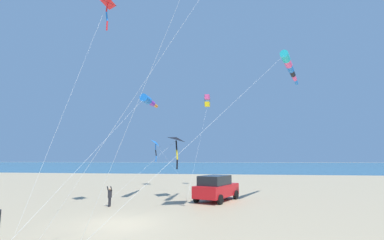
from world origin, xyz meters
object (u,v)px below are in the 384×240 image
Objects in this scene: parked_car at (216,188)px; kite_delta_red_high_left at (156,144)px; person_child_green_jacket at (110,195)px; kite_windsock_blue_topmost at (289,66)px; kite_delta_magenta_far_left at (108,2)px; kite_delta_white_trailing at (176,140)px; kite_windsock_small_distant at (149,101)px; cooler_box at (221,194)px; kite_box_purple_drifting at (207,101)px.

kite_delta_red_high_left reaches higher than parked_car.
kite_delta_red_high_left is at bearing 4.40° from person_child_green_jacket.
kite_delta_red_high_left is 18.24m from kite_windsock_blue_topmost.
kite_delta_white_trailing is at bearing -26.30° from kite_delta_magenta_far_left.
parked_car is 0.26× the size of kite_windsock_small_distant.
kite_windsock_small_distant is at bearing 95.04° from parked_car.
kite_windsock_blue_topmost is 1.22× the size of kite_delta_magenta_far_left.
kite_windsock_blue_topmost reaches higher than cooler_box.
kite_delta_magenta_far_left is (-16.15, 4.82, 3.17)m from kite_box_purple_drifting.
kite_delta_red_high_left reaches higher than kite_delta_white_trailing.
cooler_box is 12.84m from kite_box_purple_drifting.
parked_car is 0.29× the size of kite_windsock_blue_topmost.
kite_windsock_small_distant is at bearing 89.65° from kite_windsock_blue_topmost.
kite_delta_red_high_left is 0.92× the size of kite_delta_magenta_far_left.
cooler_box is at bearing -62.88° from kite_windsock_small_distant.
person_child_green_jacket is at bearing 160.24° from kite_box_purple_drifting.
kite_delta_red_high_left is 1.09× the size of kite_box_purple_drifting.
parked_car is 13.94m from kite_delta_red_high_left.
parked_car is 3.55× the size of person_child_green_jacket.
kite_delta_red_high_left is at bearing 4.76° from kite_delta_magenta_far_left.
person_child_green_jacket is 7.69m from kite_windsock_small_distant.
cooler_box is at bearing -167.00° from kite_box_purple_drifting.
person_child_green_jacket is at bearing 142.25° from kite_delta_white_trailing.
kite_delta_red_high_left is at bearing 12.90° from kite_windsock_small_distant.
parked_car is 0.41× the size of kite_box_purple_drifting.
parked_car is 7.50× the size of cooler_box.
kite_windsock_blue_topmost is at bearing -130.36° from kite_delta_red_high_left.
kite_delta_magenta_far_left is at bearing 166.51° from kite_windsock_small_distant.
kite_windsock_blue_topmost is 1.44× the size of kite_box_purple_drifting.
cooler_box is 0.12× the size of kite_delta_white_trailing.
kite_box_purple_drifting is at bearing 13.00° from cooler_box.
kite_windsock_small_distant is (-11.30, -2.59, 2.70)m from kite_delta_red_high_left.
kite_windsock_small_distant is (-11.05, 3.60, -2.26)m from kite_box_purple_drifting.
kite_delta_red_high_left is 0.76× the size of kite_windsock_blue_topmost.
kite_delta_magenta_far_left reaches higher than kite_windsock_small_distant.
kite_windsock_small_distant reaches higher than kite_delta_red_high_left.
kite_windsock_blue_topmost is 10.35m from kite_delta_white_trailing.
kite_box_purple_drifting reaches higher than kite_delta_white_trailing.
person_child_green_jacket is at bearing 7.36° from kite_delta_magenta_far_left.
kite_windsock_blue_topmost is at bearing -76.17° from person_child_green_jacket.
kite_windsock_small_distant is at bearing 117.12° from cooler_box.
person_child_green_jacket is (-3.55, 6.71, -0.24)m from parked_car.
kite_windsock_blue_topmost is (-0.53, -5.56, 8.92)m from parked_car.
kite_delta_white_trailing is at bearing 170.51° from kite_box_purple_drifting.
cooler_box is at bearing -49.80° from person_child_green_jacket.
cooler_box is 0.05× the size of kite_delta_red_high_left.
kite_delta_red_high_left is at bearing 49.64° from kite_windsock_blue_topmost.
kite_windsock_small_distant is (0.07, 10.78, -2.26)m from kite_windsock_blue_topmost.
kite_delta_white_trailing is at bearing 112.07° from cooler_box.
person_child_green_jacket is 12.48m from kite_delta_magenta_far_left.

